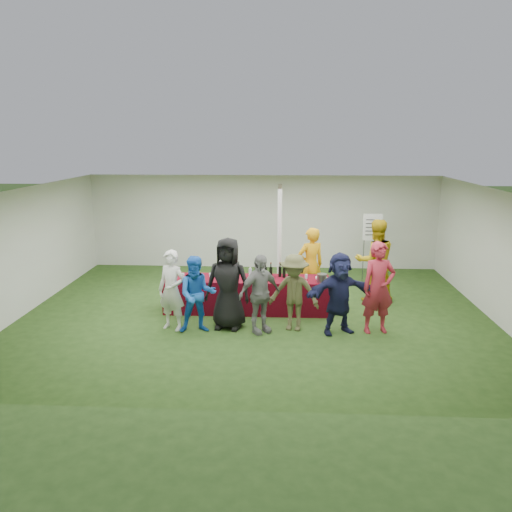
# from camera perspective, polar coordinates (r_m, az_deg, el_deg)

# --- Properties ---
(ground) EXTENTS (60.00, 60.00, 0.00)m
(ground) POSITION_cam_1_polar(r_m,az_deg,el_deg) (10.97, -0.06, -6.56)
(ground) COLOR #284719
(ground) RESTS_ON ground
(tent) EXTENTS (10.00, 10.00, 10.00)m
(tent) POSITION_cam_1_polar(r_m,az_deg,el_deg) (11.74, 2.70, 1.62)
(tent) COLOR white
(tent) RESTS_ON ground
(serving_table) EXTENTS (3.60, 0.80, 0.75)m
(serving_table) POSITION_cam_1_polar(r_m,az_deg,el_deg) (11.01, -1.04, -4.42)
(serving_table) COLOR #5F0818
(serving_table) RESTS_ON ground
(wine_bottles) EXTENTS (0.70, 0.14, 0.32)m
(wine_bottles) POSITION_cam_1_polar(r_m,az_deg,el_deg) (10.98, 2.21, -1.78)
(wine_bottles) COLOR black
(wine_bottles) RESTS_ON serving_table
(wine_glasses) EXTENTS (2.70, 0.14, 0.16)m
(wine_glasses) POSITION_cam_1_polar(r_m,az_deg,el_deg) (10.66, -3.43, -2.31)
(wine_glasses) COLOR silver
(wine_glasses) RESTS_ON serving_table
(water_bottle) EXTENTS (0.07, 0.07, 0.23)m
(water_bottle) POSITION_cam_1_polar(r_m,az_deg,el_deg) (10.95, -0.67, -1.91)
(water_bottle) COLOR silver
(water_bottle) RESTS_ON serving_table
(bar_towel) EXTENTS (0.25, 0.18, 0.03)m
(bar_towel) POSITION_cam_1_polar(r_m,az_deg,el_deg) (10.96, 7.50, -2.50)
(bar_towel) COLOR white
(bar_towel) RESTS_ON serving_table
(dump_bucket) EXTENTS (0.21, 0.21, 0.18)m
(dump_bucket) POSITION_cam_1_polar(r_m,az_deg,el_deg) (10.67, 7.53, -2.51)
(dump_bucket) COLOR slate
(dump_bucket) RESTS_ON serving_table
(wine_list_sign) EXTENTS (0.50, 0.03, 1.80)m
(wine_list_sign) POSITION_cam_1_polar(r_m,az_deg,el_deg) (13.45, 13.14, 2.65)
(wine_list_sign) COLOR slate
(wine_list_sign) RESTS_ON ground
(staff_pourer) EXTENTS (0.76, 0.65, 1.77)m
(staff_pourer) POSITION_cam_1_polar(r_m,az_deg,el_deg) (11.51, 6.27, -1.07)
(staff_pourer) COLOR orange
(staff_pourer) RESTS_ON ground
(staff_back) EXTENTS (1.03, 0.85, 1.93)m
(staff_back) POSITION_cam_1_polar(r_m,az_deg,el_deg) (11.86, 13.44, -0.52)
(staff_back) COLOR gold
(staff_back) RESTS_ON ground
(customer_0) EXTENTS (0.69, 0.57, 1.61)m
(customer_0) POSITION_cam_1_polar(r_m,az_deg,el_deg) (10.00, -9.60, -3.89)
(customer_0) COLOR silver
(customer_0) RESTS_ON ground
(customer_1) EXTENTS (0.84, 0.71, 1.53)m
(customer_1) POSITION_cam_1_polar(r_m,az_deg,el_deg) (9.80, -6.73, -4.39)
(customer_1) COLOR blue
(customer_1) RESTS_ON ground
(customer_2) EXTENTS (0.99, 0.73, 1.85)m
(customer_2) POSITION_cam_1_polar(r_m,az_deg,el_deg) (9.91, -3.22, -3.16)
(customer_2) COLOR black
(customer_2) RESTS_ON ground
(customer_3) EXTENTS (0.97, 0.86, 1.57)m
(customer_3) POSITION_cam_1_polar(r_m,az_deg,el_deg) (9.69, 0.41, -4.37)
(customer_3) COLOR gray
(customer_3) RESTS_ON ground
(customer_4) EXTENTS (1.10, 0.78, 1.54)m
(customer_4) POSITION_cam_1_polar(r_m,az_deg,el_deg) (9.86, 4.37, -4.19)
(customer_4) COLOR #4E4E2C
(customer_4) RESTS_ON ground
(customer_5) EXTENTS (1.57, 0.97, 1.62)m
(customer_5) POSITION_cam_1_polar(r_m,az_deg,el_deg) (9.80, 9.51, -4.23)
(customer_5) COLOR #181B3F
(customer_5) RESTS_ON ground
(customer_6) EXTENTS (0.74, 0.56, 1.81)m
(customer_6) POSITION_cam_1_polar(r_m,az_deg,el_deg) (9.97, 13.81, -3.55)
(customer_6) COLOR maroon
(customer_6) RESTS_ON ground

